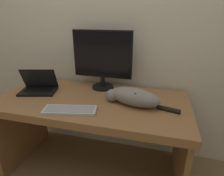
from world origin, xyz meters
TOP-DOWN VIEW (x-y plane):
  - wall_back at (0.00, 0.81)m, footprint 6.40×0.06m
  - desk at (0.00, 0.38)m, footprint 1.56×0.75m
  - monitor at (0.01, 0.64)m, footprint 0.54×0.20m
  - laptop at (-0.51, 0.40)m, footprint 0.35×0.28m
  - external_keyboard at (-0.07, 0.13)m, footprint 0.40×0.21m
  - cat at (0.34, 0.35)m, footprint 0.57×0.26m

SIDE VIEW (x-z plane):
  - desk at x=0.00m, z-range 0.22..0.94m
  - external_keyboard at x=-0.07m, z-range 0.73..0.75m
  - laptop at x=-0.51m, z-range 0.67..0.87m
  - cat at x=0.34m, z-range 0.73..0.86m
  - monitor at x=0.01m, z-range 0.74..1.27m
  - wall_back at x=0.00m, z-range 0.00..2.60m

